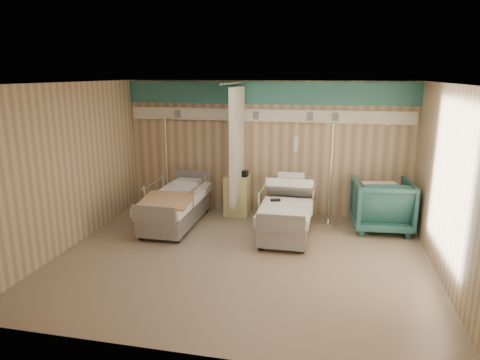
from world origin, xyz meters
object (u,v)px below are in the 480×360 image
(bed_left, at_px, (176,210))
(visitor_armchair, at_px, (381,205))
(iv_stand_right, at_px, (329,204))
(iv_stand_left, at_px, (168,192))
(bedside_cabinet, at_px, (237,195))
(bed_right, at_px, (287,217))

(bed_left, height_order, visitor_armchair, visitor_armchair)
(bed_left, xyz_separation_m, visitor_armchair, (3.94, 0.60, 0.18))
(bed_left, height_order, iv_stand_right, iv_stand_right)
(bed_left, height_order, iv_stand_left, iv_stand_left)
(bedside_cabinet, bearing_deg, iv_stand_right, -4.69)
(bed_left, distance_m, bedside_cabinet, 1.39)
(bedside_cabinet, bearing_deg, iv_stand_left, -176.88)
(visitor_armchair, bearing_deg, bed_right, 13.88)
(visitor_armchair, height_order, iv_stand_right, iv_stand_right)
(bed_left, distance_m, iv_stand_left, 0.95)
(bedside_cabinet, bearing_deg, bed_right, -38.05)
(visitor_armchair, height_order, iv_stand_left, iv_stand_left)
(bed_left, height_order, bedside_cabinet, bedside_cabinet)
(bed_left, distance_m, visitor_armchair, 3.99)
(bed_left, xyz_separation_m, iv_stand_left, (-0.48, 0.82, 0.11))
(bed_left, bearing_deg, visitor_armchair, 8.65)
(bed_right, height_order, bedside_cabinet, bedside_cabinet)
(visitor_armchair, bearing_deg, bedside_cabinet, -11.01)
(bed_right, distance_m, bedside_cabinet, 1.46)
(bed_left, relative_size, iv_stand_right, 1.08)
(bed_right, xyz_separation_m, bedside_cabinet, (-1.15, 0.90, 0.11))
(bedside_cabinet, relative_size, iv_stand_right, 0.42)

